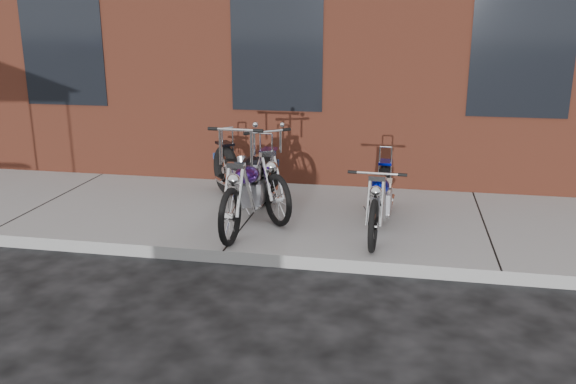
# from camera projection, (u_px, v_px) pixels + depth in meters

# --- Properties ---
(ground) EXTENTS (120.00, 120.00, 0.00)m
(ground) POSITION_uv_depth(u_px,v_px,m) (223.00, 264.00, 6.89)
(ground) COLOR black
(ground) RESTS_ON ground
(sidewalk) EXTENTS (22.00, 3.00, 0.15)m
(sidewalk) POSITION_uv_depth(u_px,v_px,m) (255.00, 216.00, 8.28)
(sidewalk) COLOR #979797
(sidewalk) RESTS_ON ground
(chopper_purple) EXTENTS (0.57, 2.35, 1.32)m
(chopper_purple) POSITION_uv_depth(u_px,v_px,m) (252.00, 189.00, 7.74)
(chopper_purple) COLOR black
(chopper_purple) RESTS_ON sidewalk
(chopper_blue) EXTENTS (0.51, 2.11, 0.92)m
(chopper_blue) POSITION_uv_depth(u_px,v_px,m) (380.00, 200.00, 7.47)
(chopper_blue) COLOR black
(chopper_blue) RESTS_ON sidewalk
(chopper_third) EXTENTS (1.57, 1.86, 1.18)m
(chopper_third) POSITION_uv_depth(u_px,v_px,m) (248.00, 178.00, 8.31)
(chopper_third) COLOR black
(chopper_third) RESTS_ON sidewalk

